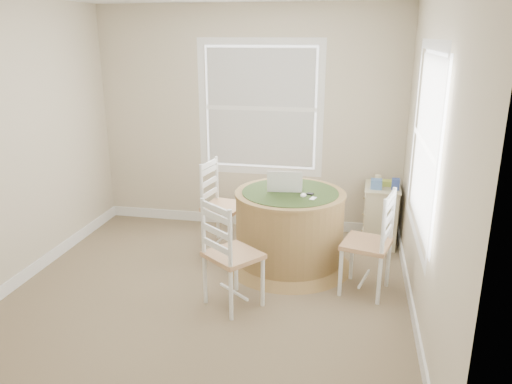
% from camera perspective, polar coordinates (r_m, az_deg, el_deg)
% --- Properties ---
extents(room, '(3.64, 3.64, 2.64)m').
position_cam_1_polar(room, '(4.29, -3.31, 4.55)').
color(room, '#8B7758').
rests_on(room, ground).
extents(round_table, '(1.27, 1.27, 0.79)m').
position_cam_1_polar(round_table, '(5.03, 3.85, -3.87)').
color(round_table, olive).
rests_on(round_table, ground).
extents(chair_left, '(0.47, 0.49, 0.95)m').
position_cam_1_polar(chair_left, '(5.45, -3.66, -1.60)').
color(chair_left, white).
rests_on(chair_left, ground).
extents(chair_near, '(0.58, 0.57, 0.95)m').
position_cam_1_polar(chair_near, '(4.28, -2.61, -7.15)').
color(chair_near, white).
rests_on(chair_near, ground).
extents(chair_right, '(0.49, 0.51, 0.95)m').
position_cam_1_polar(chair_right, '(4.60, 12.52, -5.73)').
color(chair_right, white).
rests_on(chair_right, ground).
extents(laptop, '(0.37, 0.33, 0.24)m').
position_cam_1_polar(laptop, '(4.95, 3.32, 0.56)').
color(laptop, white).
rests_on(laptop, round_table).
extents(mouse, '(0.09, 0.11, 0.03)m').
position_cam_1_polar(mouse, '(4.79, 5.43, -0.38)').
color(mouse, white).
rests_on(mouse, round_table).
extents(phone, '(0.07, 0.10, 0.02)m').
position_cam_1_polar(phone, '(4.73, 6.53, -0.79)').
color(phone, '#B7BABF').
rests_on(phone, round_table).
extents(keys, '(0.07, 0.07, 0.02)m').
position_cam_1_polar(keys, '(4.84, 6.21, -0.28)').
color(keys, black).
rests_on(keys, round_table).
extents(corner_chest, '(0.40, 0.52, 0.67)m').
position_cam_1_polar(corner_chest, '(5.74, 14.02, -2.57)').
color(corner_chest, beige).
rests_on(corner_chest, ground).
extents(tissue_box, '(0.12, 0.12, 0.10)m').
position_cam_1_polar(tissue_box, '(5.55, 13.68, 0.93)').
color(tissue_box, '#4E77B3').
rests_on(tissue_box, corner_chest).
extents(box_yellow, '(0.15, 0.11, 0.06)m').
position_cam_1_polar(box_yellow, '(5.66, 14.66, 0.99)').
color(box_yellow, '#BCCC48').
rests_on(box_yellow, corner_chest).
extents(box_blue, '(0.08, 0.08, 0.12)m').
position_cam_1_polar(box_blue, '(5.56, 15.49, 0.92)').
color(box_blue, '#304692').
rests_on(box_blue, corner_chest).
extents(cup_cream, '(0.07, 0.07, 0.09)m').
position_cam_1_polar(cup_cream, '(5.73, 13.83, 1.40)').
color(cup_cream, beige).
rests_on(cup_cream, corner_chest).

